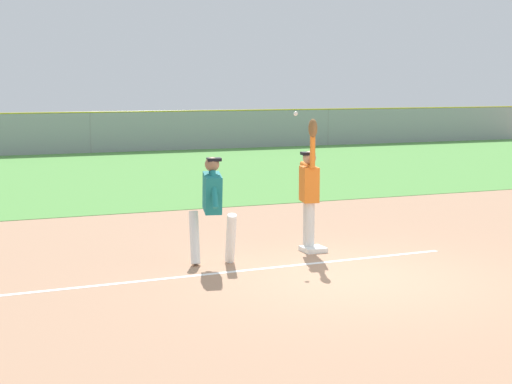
{
  "coord_description": "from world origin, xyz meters",
  "views": [
    {
      "loc": [
        -5.43,
        -9.8,
        2.85
      ],
      "look_at": [
        -0.7,
        2.06,
        1.05
      ],
      "focal_mm": 53.81,
      "sensor_mm": 36.0,
      "label": 1
    }
  ],
  "objects": [
    {
      "name": "ground_plane",
      "position": [
        0.0,
        0.0,
        0.0
      ],
      "size": [
        72.74,
        72.74,
        0.0
      ],
      "primitive_type": "plane",
      "color": "tan"
    },
    {
      "name": "first_base",
      "position": [
        0.26,
        1.81,
        0.04
      ],
      "size": [
        0.39,
        0.39,
        0.08
      ],
      "primitive_type": "cube",
      "rotation": [
        0.0,
        0.0,
        0.01
      ],
      "color": "white",
      "rests_on": "ground_plane"
    },
    {
      "name": "runner",
      "position": [
        -1.64,
        1.56,
        1.0
      ],
      "size": [
        0.75,
        0.84,
        1.72
      ],
      "rotation": [
        0.0,
        0.0,
        -0.19
      ],
      "color": "white",
      "rests_on": "ground_plane"
    },
    {
      "name": "outfield_grass",
      "position": [
        0.0,
        14.63,
        0.01
      ],
      "size": [
        44.29,
        15.56,
        0.01
      ],
      "primitive_type": "cube",
      "color": "#549342",
      "rests_on": "ground_plane"
    },
    {
      "name": "parked_car_silver",
      "position": [
        0.22,
        26.0,
        0.67
      ],
      "size": [
        4.51,
        2.34,
        1.25
      ],
      "rotation": [
        0.0,
        0.0,
        -0.06
      ],
      "color": "#B7B7BC",
      "rests_on": "ground_plane"
    },
    {
      "name": "outfield_fence",
      "position": [
        -0.0,
        22.41,
        0.86
      ],
      "size": [
        44.37,
        0.08,
        1.73
      ],
      "color": "#93999E",
      "rests_on": "ground_plane"
    },
    {
      "name": "parked_car_tan",
      "position": [
        9.5,
        26.63,
        0.67
      ],
      "size": [
        4.58,
        2.49,
        1.25
      ],
      "rotation": [
        0.0,
        0.0,
        0.11
      ],
      "color": "tan",
      "rests_on": "ground_plane"
    },
    {
      "name": "chalk_foul_line",
      "position": [
        -3.74,
        0.91,
        0.0
      ],
      "size": [
        12.0,
        0.41,
        0.01
      ],
      "primitive_type": "cube",
      "rotation": [
        0.0,
        0.0,
        0.03
      ],
      "color": "white",
      "rests_on": "ground_plane"
    },
    {
      "name": "baseball",
      "position": [
        -0.02,
        1.96,
        2.36
      ],
      "size": [
        0.07,
        0.07,
        0.07
      ],
      "primitive_type": "sphere",
      "color": "white"
    },
    {
      "name": "parked_car_green",
      "position": [
        4.7,
        26.39,
        0.67
      ],
      "size": [
        4.41,
        2.14,
        1.25
      ],
      "rotation": [
        0.0,
        0.0,
        -0.01
      ],
      "color": "#1E6B33",
      "rests_on": "ground_plane"
    },
    {
      "name": "fielder",
      "position": [
        0.24,
        1.94,
        1.12
      ],
      "size": [
        0.35,
        0.89,
        2.28
      ],
      "rotation": [
        0.0,
        0.0,
        2.93
      ],
      "color": "silver",
      "rests_on": "ground_plane"
    }
  ]
}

